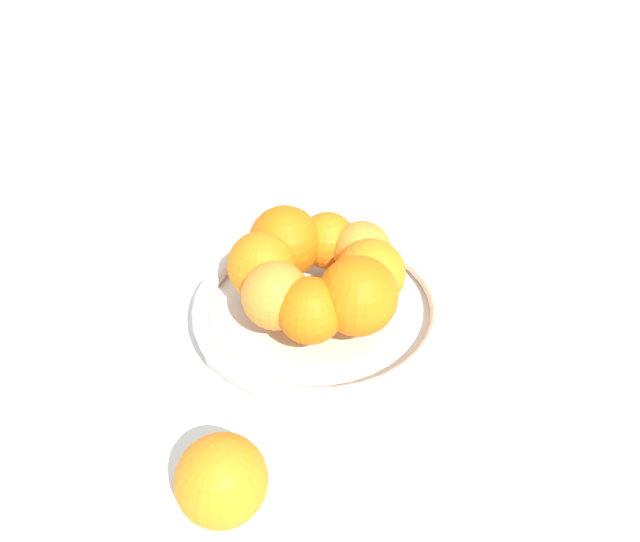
% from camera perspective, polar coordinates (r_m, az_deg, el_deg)
% --- Properties ---
extents(ground_plane, '(4.00, 4.00, 0.00)m').
position_cam_1_polar(ground_plane, '(0.71, -0.00, -4.85)').
color(ground_plane, silver).
extents(fruit_bowl, '(0.28, 0.28, 0.04)m').
position_cam_1_polar(fruit_bowl, '(0.70, -0.00, -3.61)').
color(fruit_bowl, silver).
rests_on(fruit_bowl, ground_plane).
extents(orange_pile, '(0.19, 0.20, 0.08)m').
position_cam_1_polar(orange_pile, '(0.66, -0.24, 0.01)').
color(orange_pile, orange).
rests_on(orange_pile, fruit_bowl).
extents(stray_orange, '(0.08, 0.08, 0.08)m').
position_cam_1_polar(stray_orange, '(0.55, -8.99, -18.36)').
color(stray_orange, orange).
rests_on(stray_orange, ground_plane).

